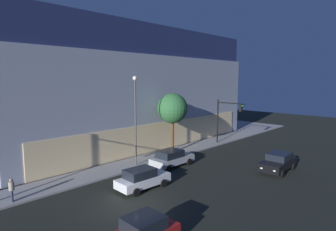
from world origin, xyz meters
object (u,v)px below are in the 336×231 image
object	(u,v)px
modern_building	(103,88)
traffic_light_far_corner	(226,114)
car_silver	(171,158)
pedestrian_waiting	(12,188)
sidewalk_tree	(172,109)
car_black	(278,162)
street_lamp_sidewalk	(135,111)
car_white	(142,178)

from	to	relation	value
modern_building	traffic_light_far_corner	size ratio (longest dim) A/B	6.10
modern_building	car_silver	bearing A→B (deg)	-102.13
modern_building	pedestrian_waiting	bearing A→B (deg)	-139.19
sidewalk_tree	car_black	bearing A→B (deg)	-77.43
traffic_light_far_corner	car_silver	bearing A→B (deg)	-174.69
traffic_light_far_corner	car_silver	world-z (taller)	traffic_light_far_corner
pedestrian_waiting	car_silver	bearing A→B (deg)	-8.44
car_black	car_silver	bearing A→B (deg)	125.46
street_lamp_sidewalk	sidewalk_tree	size ratio (longest dim) A/B	1.27
modern_building	car_white	distance (m)	22.73
street_lamp_sidewalk	sidewalk_tree	xyz separation A→B (m)	(5.82, 0.54, -0.28)
car_black	traffic_light_far_corner	bearing A→B (deg)	58.97
street_lamp_sidewalk	pedestrian_waiting	size ratio (longest dim) A/B	5.26
street_lamp_sidewalk	car_white	xyz separation A→B (m)	(-3.38, -4.80, -4.72)
modern_building	traffic_light_far_corner	xyz separation A→B (m)	(7.73, -16.18, -3.27)
pedestrian_waiting	car_black	xyz separation A→B (m)	(19.73, -10.27, -0.27)
sidewalk_tree	car_white	xyz separation A→B (m)	(-9.20, -5.34, -4.44)
street_lamp_sidewalk	traffic_light_far_corner	bearing A→B (deg)	-5.78
traffic_light_far_corner	car_white	xyz separation A→B (m)	(-17.28, -3.39, -3.21)
modern_building	sidewalk_tree	bearing A→B (deg)	-91.44
pedestrian_waiting	car_white	distance (m)	9.15
modern_building	traffic_light_far_corner	world-z (taller)	modern_building
car_white	car_silver	size ratio (longest dim) A/B	0.97
street_lamp_sidewalk	pedestrian_waiting	world-z (taller)	street_lamp_sidewalk
modern_building	car_black	size ratio (longest dim) A/B	7.51
modern_building	pedestrian_waiting	size ratio (longest dim) A/B	21.30
traffic_light_far_corner	sidewalk_tree	bearing A→B (deg)	166.44
car_white	car_silver	xyz separation A→B (m)	(5.85, 2.33, 0.01)
sidewalk_tree	car_silver	distance (m)	6.32
traffic_light_far_corner	sidewalk_tree	xyz separation A→B (m)	(-8.08, 1.95, 1.23)
modern_building	sidewalk_tree	xyz separation A→B (m)	(-0.36, -14.23, -2.05)
pedestrian_waiting	car_silver	size ratio (longest dim) A/B	0.36
sidewalk_tree	car_silver	size ratio (longest dim) A/B	1.50
traffic_light_far_corner	sidewalk_tree	world-z (taller)	sidewalk_tree
modern_building	car_silver	distance (m)	18.79
car_white	pedestrian_waiting	bearing A→B (deg)	151.31
street_lamp_sidewalk	car_black	size ratio (longest dim) A/B	1.85
modern_building	car_silver	size ratio (longest dim) A/B	7.69
sidewalk_tree	car_silver	bearing A→B (deg)	-138.03
car_black	modern_building	bearing A→B (deg)	94.82
car_white	modern_building	bearing A→B (deg)	63.98
pedestrian_waiting	modern_building	bearing A→B (deg)	40.81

